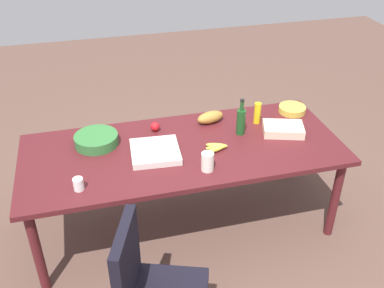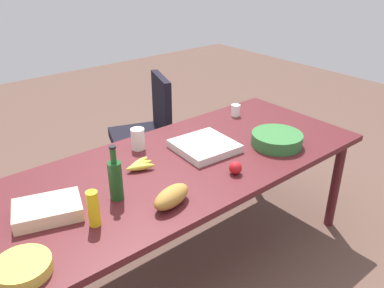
{
  "view_description": "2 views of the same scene",
  "coord_description": "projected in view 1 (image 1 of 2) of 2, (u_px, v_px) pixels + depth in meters",
  "views": [
    {
      "loc": [
        0.65,
        2.79,
        2.65
      ],
      "look_at": [
        -0.05,
        0.06,
        0.84
      ],
      "focal_mm": 41.47,
      "sensor_mm": 36.0,
      "label": 1
    },
    {
      "loc": [
        -1.31,
        -1.69,
        1.96
      ],
      "look_at": [
        0.11,
        0.03,
        0.86
      ],
      "focal_mm": 37.08,
      "sensor_mm": 36.0,
      "label": 2
    }
  ],
  "objects": [
    {
      "name": "mustard_bottle",
      "position": [
        257.0,
        113.0,
        3.7
      ],
      "size": [
        0.07,
        0.07,
        0.18
      ],
      "primitive_type": "cylinder",
      "rotation": [
        0.0,
        0.0,
        -0.19
      ],
      "color": "yellow",
      "rests_on": "conference_table"
    },
    {
      "name": "apple_red",
      "position": [
        155.0,
        127.0,
        3.62
      ],
      "size": [
        0.08,
        0.08,
        0.08
      ],
      "primitive_type": "sphere",
      "rotation": [
        0.0,
        0.0,
        -0.06
      ],
      "color": "red",
      "rests_on": "conference_table"
    },
    {
      "name": "paper_cup",
      "position": [
        78.0,
        184.0,
        2.97
      ],
      "size": [
        0.08,
        0.08,
        0.09
      ],
      "primitive_type": "cylinder",
      "rotation": [
        0.0,
        0.0,
        -0.19
      ],
      "color": "white",
      "rests_on": "conference_table"
    },
    {
      "name": "mayo_jar",
      "position": [
        208.0,
        162.0,
        3.14
      ],
      "size": [
        0.09,
        0.09,
        0.14
      ],
      "primitive_type": "cylinder",
      "rotation": [
        0.0,
        0.0,
        -0.05
      ],
      "color": "white",
      "rests_on": "conference_table"
    },
    {
      "name": "wine_bottle",
      "position": [
        241.0,
        121.0,
        3.54
      ],
      "size": [
        0.08,
        0.08,
        0.31
      ],
      "color": "#1B4A1F",
      "rests_on": "conference_table"
    },
    {
      "name": "salad_bowl",
      "position": [
        96.0,
        140.0,
        3.44
      ],
      "size": [
        0.37,
        0.37,
        0.08
      ],
      "primitive_type": "cylinder",
      "rotation": [
        0.0,
        0.0,
        0.09
      ],
      "color": "#316E35",
      "rests_on": "conference_table"
    },
    {
      "name": "pizza_box",
      "position": [
        155.0,
        152.0,
        3.33
      ],
      "size": [
        0.38,
        0.38,
        0.05
      ],
      "primitive_type": "cube",
      "rotation": [
        0.0,
        0.0,
        -0.07
      ],
      "color": "silver",
      "rests_on": "conference_table"
    },
    {
      "name": "sheet_cake",
      "position": [
        283.0,
        129.0,
        3.59
      ],
      "size": [
        0.37,
        0.31,
        0.07
      ],
      "primitive_type": "cube",
      "rotation": [
        0.0,
        0.0,
        -0.31
      ],
      "color": "beige",
      "rests_on": "conference_table"
    },
    {
      "name": "ground_plane",
      "position": [
        184.0,
        223.0,
        3.84
      ],
      "size": [
        10.0,
        10.0,
        0.0
      ],
      "primitive_type": "plane",
      "color": "brown"
    },
    {
      "name": "chip_bowl",
      "position": [
        292.0,
        109.0,
        3.9
      ],
      "size": [
        0.28,
        0.28,
        0.05
      ],
      "primitive_type": "cylinder",
      "rotation": [
        0.0,
        0.0,
        0.24
      ],
      "color": "gold",
      "rests_on": "conference_table"
    },
    {
      "name": "conference_table",
      "position": [
        183.0,
        155.0,
        3.46
      ],
      "size": [
        2.47,
        1.02,
        0.78
      ],
      "color": "#4F191D",
      "rests_on": "ground"
    },
    {
      "name": "bread_loaf",
      "position": [
        210.0,
        117.0,
        3.73
      ],
      "size": [
        0.26,
        0.16,
        0.1
      ],
      "primitive_type": "ellipsoid",
      "rotation": [
        0.0,
        0.0,
        0.24
      ],
      "color": "#AA7932",
      "rests_on": "conference_table"
    },
    {
      "name": "banana_bunch",
      "position": [
        216.0,
        147.0,
        3.38
      ],
      "size": [
        0.19,
        0.14,
        0.04
      ],
      "color": "gold",
      "rests_on": "conference_table"
    }
  ]
}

